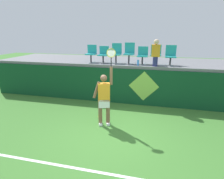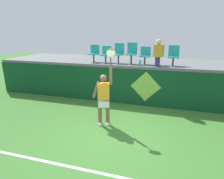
{
  "view_description": "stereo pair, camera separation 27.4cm",
  "coord_description": "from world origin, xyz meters",
  "px_view_note": "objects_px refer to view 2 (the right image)",
  "views": [
    {
      "loc": [
        1.24,
        -4.88,
        3.04
      ],
      "look_at": [
        -0.19,
        1.0,
        1.17
      ],
      "focal_mm": 29.96,
      "sensor_mm": 36.0,
      "label": 1
    },
    {
      "loc": [
        1.5,
        -4.81,
        3.04
      ],
      "look_at": [
        -0.19,
        1.0,
        1.17
      ],
      "focal_mm": 29.96,
      "sensor_mm": 36.0,
      "label": 2
    }
  ],
  "objects_px": {
    "stadium_chair_6": "(174,55)",
    "stadium_chair_5": "(158,54)",
    "tennis_ball": "(99,116)",
    "stadium_chair_0": "(94,52)",
    "stadium_chair_4": "(145,55)",
    "tennis_player": "(104,97)",
    "stadium_chair_3": "(132,52)",
    "stadium_chair_2": "(119,52)",
    "spectator_0": "(158,52)",
    "water_bottle": "(140,63)",
    "stadium_chair_1": "(106,54)"
  },
  "relations": [
    {
      "from": "stadium_chair_6",
      "to": "stadium_chair_5",
      "type": "bearing_deg",
      "value": -179.39
    },
    {
      "from": "tennis_ball",
      "to": "stadium_chair_0",
      "type": "relative_size",
      "value": 0.08
    },
    {
      "from": "stadium_chair_4",
      "to": "stadium_chair_5",
      "type": "height_order",
      "value": "stadium_chair_5"
    },
    {
      "from": "tennis_player",
      "to": "stadium_chair_3",
      "type": "xyz_separation_m",
      "value": [
        0.37,
        2.79,
        1.21
      ]
    },
    {
      "from": "stadium_chair_3",
      "to": "tennis_player",
      "type": "bearing_deg",
      "value": -97.6
    },
    {
      "from": "stadium_chair_2",
      "to": "stadium_chair_6",
      "type": "relative_size",
      "value": 1.06
    },
    {
      "from": "stadium_chair_5",
      "to": "spectator_0",
      "type": "xyz_separation_m",
      "value": [
        -0.0,
        -0.44,
        0.09
      ]
    },
    {
      "from": "tennis_player",
      "to": "stadium_chair_5",
      "type": "distance_m",
      "value": 3.39
    },
    {
      "from": "tennis_player",
      "to": "stadium_chair_2",
      "type": "relative_size",
      "value": 2.92
    },
    {
      "from": "tennis_ball",
      "to": "stadium_chair_0",
      "type": "xyz_separation_m",
      "value": [
        -1.05,
        2.3,
        2.09
      ]
    },
    {
      "from": "water_bottle",
      "to": "stadium_chair_4",
      "type": "distance_m",
      "value": 0.56
    },
    {
      "from": "water_bottle",
      "to": "stadium_chair_3",
      "type": "distance_m",
      "value": 0.76
    },
    {
      "from": "stadium_chair_0",
      "to": "stadium_chair_3",
      "type": "bearing_deg",
      "value": 0.23
    },
    {
      "from": "stadium_chair_1",
      "to": "stadium_chair_3",
      "type": "distance_m",
      "value": 1.19
    },
    {
      "from": "stadium_chair_0",
      "to": "stadium_chair_6",
      "type": "distance_m",
      "value": 3.55
    },
    {
      "from": "stadium_chair_2",
      "to": "stadium_chair_5",
      "type": "height_order",
      "value": "stadium_chair_2"
    },
    {
      "from": "stadium_chair_6",
      "to": "spectator_0",
      "type": "xyz_separation_m",
      "value": [
        -0.62,
        -0.44,
        0.12
      ]
    },
    {
      "from": "stadium_chair_3",
      "to": "stadium_chair_6",
      "type": "distance_m",
      "value": 1.78
    },
    {
      "from": "stadium_chair_6",
      "to": "stadium_chair_1",
      "type": "bearing_deg",
      "value": -179.83
    },
    {
      "from": "stadium_chair_4",
      "to": "stadium_chair_3",
      "type": "bearing_deg",
      "value": 179.17
    },
    {
      "from": "tennis_ball",
      "to": "stadium_chair_5",
      "type": "relative_size",
      "value": 0.08
    },
    {
      "from": "stadium_chair_5",
      "to": "stadium_chair_6",
      "type": "relative_size",
      "value": 1.01
    },
    {
      "from": "tennis_player",
      "to": "stadium_chair_2",
      "type": "xyz_separation_m",
      "value": [
        -0.21,
        2.79,
        1.18
      ]
    },
    {
      "from": "stadium_chair_1",
      "to": "spectator_0",
      "type": "xyz_separation_m",
      "value": [
        2.34,
        -0.43,
        0.16
      ]
    },
    {
      "from": "tennis_player",
      "to": "tennis_ball",
      "type": "distance_m",
      "value": 1.13
    },
    {
      "from": "stadium_chair_3",
      "to": "spectator_0",
      "type": "distance_m",
      "value": 1.24
    },
    {
      "from": "stadium_chair_5",
      "to": "spectator_0",
      "type": "height_order",
      "value": "spectator_0"
    },
    {
      "from": "tennis_player",
      "to": "stadium_chair_0",
      "type": "height_order",
      "value": "tennis_player"
    },
    {
      "from": "tennis_ball",
      "to": "stadium_chair_6",
      "type": "distance_m",
      "value": 4.0
    },
    {
      "from": "stadium_chair_0",
      "to": "stadium_chair_2",
      "type": "distance_m",
      "value": 1.19
    },
    {
      "from": "water_bottle",
      "to": "stadium_chair_3",
      "type": "xyz_separation_m",
      "value": [
        -0.46,
        0.46,
        0.39
      ]
    },
    {
      "from": "stadium_chair_1",
      "to": "stadium_chair_6",
      "type": "relative_size",
      "value": 0.89
    },
    {
      "from": "water_bottle",
      "to": "stadium_chair_3",
      "type": "relative_size",
      "value": 0.27
    },
    {
      "from": "stadium_chair_0",
      "to": "stadium_chair_1",
      "type": "height_order",
      "value": "stadium_chair_0"
    },
    {
      "from": "water_bottle",
      "to": "stadium_chair_2",
      "type": "relative_size",
      "value": 0.28
    },
    {
      "from": "stadium_chair_1",
      "to": "stadium_chair_2",
      "type": "bearing_deg",
      "value": 0.85
    },
    {
      "from": "stadium_chair_1",
      "to": "stadium_chair_4",
      "type": "distance_m",
      "value": 1.78
    },
    {
      "from": "water_bottle",
      "to": "stadium_chair_6",
      "type": "height_order",
      "value": "stadium_chair_6"
    },
    {
      "from": "stadium_chair_2",
      "to": "stadium_chair_3",
      "type": "xyz_separation_m",
      "value": [
        0.58,
        0.0,
        0.03
      ]
    },
    {
      "from": "stadium_chair_3",
      "to": "stadium_chair_6",
      "type": "height_order",
      "value": "stadium_chair_3"
    },
    {
      "from": "stadium_chair_4",
      "to": "spectator_0",
      "type": "xyz_separation_m",
      "value": [
        0.56,
        -0.43,
        0.15
      ]
    },
    {
      "from": "stadium_chair_2",
      "to": "stadium_chair_3",
      "type": "bearing_deg",
      "value": 0.04
    },
    {
      "from": "stadium_chair_0",
      "to": "stadium_chair_2",
      "type": "height_order",
      "value": "stadium_chair_2"
    },
    {
      "from": "stadium_chair_4",
      "to": "stadium_chair_6",
      "type": "bearing_deg",
      "value": 0.38
    },
    {
      "from": "stadium_chair_2",
      "to": "stadium_chair_5",
      "type": "xyz_separation_m",
      "value": [
        1.74,
        -0.01,
        -0.0
      ]
    },
    {
      "from": "stadium_chair_2",
      "to": "stadium_chair_4",
      "type": "height_order",
      "value": "stadium_chair_2"
    },
    {
      "from": "tennis_player",
      "to": "stadium_chair_3",
      "type": "bearing_deg",
      "value": 82.4
    },
    {
      "from": "stadium_chair_0",
      "to": "spectator_0",
      "type": "bearing_deg",
      "value": -8.45
    },
    {
      "from": "tennis_player",
      "to": "stadium_chair_0",
      "type": "distance_m",
      "value": 3.32
    },
    {
      "from": "stadium_chair_1",
      "to": "stadium_chair_6",
      "type": "bearing_deg",
      "value": 0.17
    }
  ]
}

